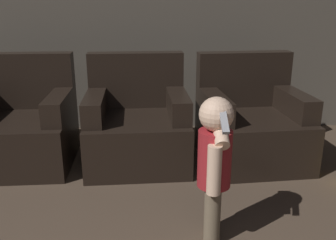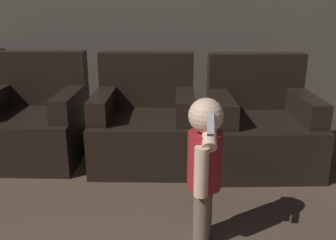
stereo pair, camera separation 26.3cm
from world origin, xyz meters
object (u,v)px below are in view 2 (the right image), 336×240
object	(u,v)px
armchair_left	(34,122)
armchair_middle	(145,125)
person_toddler	(205,161)
armchair_right	(260,128)

from	to	relation	value
armchair_left	armchair_middle	xyz separation A→B (m)	(1.01, -0.00, 0.00)
person_toddler	armchair_right	bearing A→B (deg)	165.89
armchair_right	person_toddler	size ratio (longest dim) A/B	1.06
armchair_left	person_toddler	size ratio (longest dim) A/B	1.05
armchair_middle	armchair_right	distance (m)	1.01
armchair_right	armchair_left	bearing A→B (deg)	174.54
armchair_left	armchair_middle	bearing A→B (deg)	-2.45
armchair_left	person_toddler	distance (m)	1.93
armchair_left	armchair_right	bearing A→B (deg)	-2.45
armchair_middle	person_toddler	distance (m)	1.30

